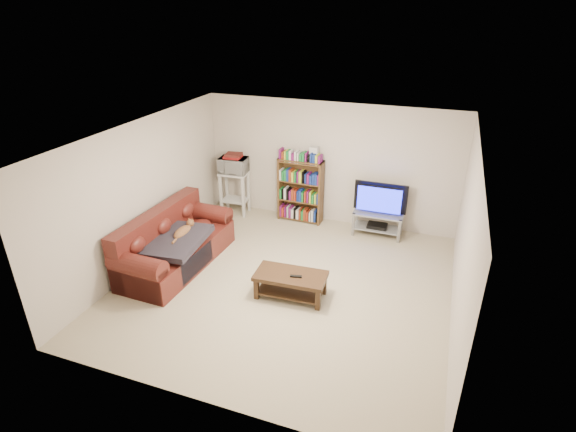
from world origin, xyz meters
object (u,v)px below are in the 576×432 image
at_px(sofa, 173,246).
at_px(tv_stand, 378,220).
at_px(coffee_table, 291,281).
at_px(bookshelf, 300,190).

relative_size(sofa, tv_stand, 2.45).
bearing_deg(coffee_table, sofa, 171.32).
xyz_separation_m(sofa, tv_stand, (3.08, 2.22, -0.02)).
bearing_deg(bookshelf, tv_stand, -2.82).
distance_m(sofa, bookshelf, 2.79).
distance_m(tv_stand, bookshelf, 1.63).
relative_size(sofa, bookshelf, 1.74).
height_order(sofa, bookshelf, bookshelf).
xyz_separation_m(sofa, coffee_table, (2.18, -0.22, -0.06)).
xyz_separation_m(sofa, bookshelf, (1.49, 2.34, 0.34)).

